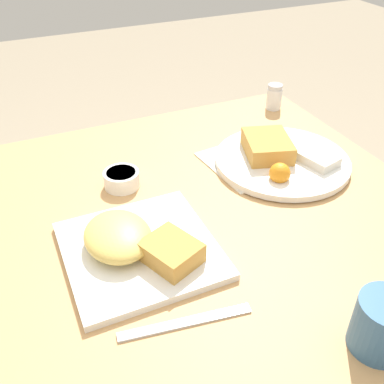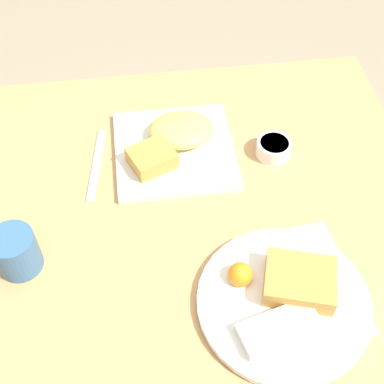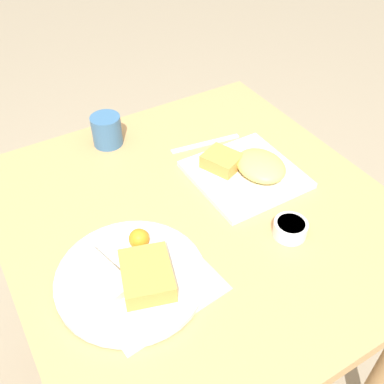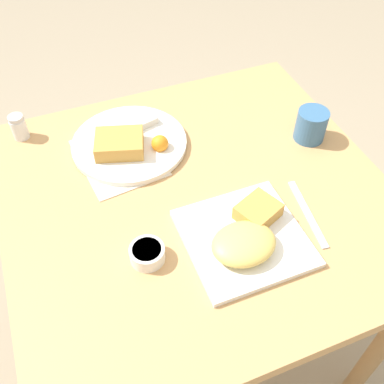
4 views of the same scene
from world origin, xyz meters
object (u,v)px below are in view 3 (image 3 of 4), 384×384
(plate_oval_far, at_px, (132,275))
(sauce_ramekin, at_px, (290,228))
(plate_square_near, at_px, (248,169))
(coffee_mug, at_px, (107,130))
(butter_knife, at_px, (206,144))

(plate_oval_far, distance_m, sauce_ramekin, 0.36)
(plate_square_near, height_order, coffee_mug, coffee_mug)
(plate_oval_far, xyz_separation_m, coffee_mug, (0.46, -0.14, 0.02))
(sauce_ramekin, relative_size, coffee_mug, 0.88)
(plate_oval_far, relative_size, sauce_ramekin, 4.03)
(plate_square_near, xyz_separation_m, butter_knife, (0.17, 0.02, -0.02))
(plate_oval_far, bearing_deg, sauce_ramekin, -99.97)
(plate_square_near, relative_size, plate_oval_far, 0.84)
(plate_oval_far, distance_m, butter_knife, 0.49)
(butter_knife, height_order, coffee_mug, coffee_mug)
(plate_square_near, xyz_separation_m, coffee_mug, (0.31, 0.25, 0.02))
(plate_square_near, xyz_separation_m, sauce_ramekin, (-0.21, 0.04, -0.00))
(butter_knife, bearing_deg, plate_square_near, 105.03)
(sauce_ramekin, bearing_deg, butter_knife, -2.82)
(sauce_ramekin, distance_m, coffee_mug, 0.56)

